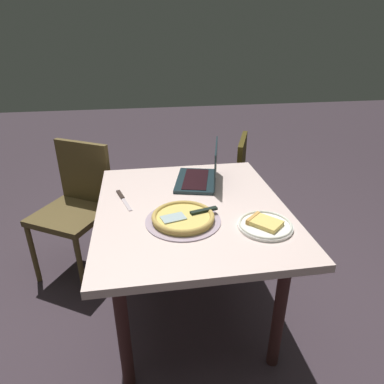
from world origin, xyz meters
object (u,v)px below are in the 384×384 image
(table_knife, at_px, (123,198))
(chair_near, at_px, (77,201))
(laptop, at_px, (202,175))
(pizza_plate, at_px, (265,225))
(dining_table, at_px, (192,222))
(pizza_tray, at_px, (183,218))
(chair_far, at_px, (224,180))

(table_knife, distance_m, chair_near, 0.64)
(table_knife, bearing_deg, laptop, -72.38)
(pizza_plate, distance_m, chair_near, 1.34)
(laptop, height_order, table_knife, laptop)
(dining_table, relative_size, table_knife, 4.62)
(laptop, xyz_separation_m, chair_near, (0.34, 0.79, -0.29))
(pizza_tray, bearing_deg, pizza_plate, -107.16)
(pizza_plate, height_order, table_knife, pizza_plate)
(laptop, xyz_separation_m, pizza_plate, (-0.53, -0.19, -0.03))
(dining_table, bearing_deg, table_knife, 68.56)
(laptop, xyz_separation_m, chair_far, (0.62, -0.29, -0.32))
(dining_table, distance_m, chair_near, 0.93)
(pizza_plate, height_order, chair_far, chair_far)
(pizza_plate, relative_size, chair_near, 0.28)
(pizza_plate, bearing_deg, dining_table, 49.70)
(laptop, relative_size, chair_far, 0.46)
(laptop, relative_size, pizza_tray, 1.09)
(laptop, height_order, chair_near, laptop)
(table_knife, xyz_separation_m, chair_near, (0.48, 0.34, -0.24))
(pizza_plate, bearing_deg, laptop, 19.55)
(dining_table, bearing_deg, chair_near, 47.76)
(laptop, relative_size, pizza_plate, 1.55)
(laptop, height_order, chair_far, laptop)
(table_knife, bearing_deg, pizza_plate, -121.06)
(chair_near, relative_size, chair_far, 1.09)
(pizza_tray, bearing_deg, dining_table, -23.59)
(table_knife, bearing_deg, pizza_tray, -134.10)
(chair_far, bearing_deg, pizza_plate, 174.73)
(table_knife, relative_size, chair_far, 0.29)
(pizza_plate, distance_m, table_knife, 0.75)
(dining_table, height_order, table_knife, table_knife)
(table_knife, xyz_separation_m, chair_far, (0.76, -0.75, -0.28))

